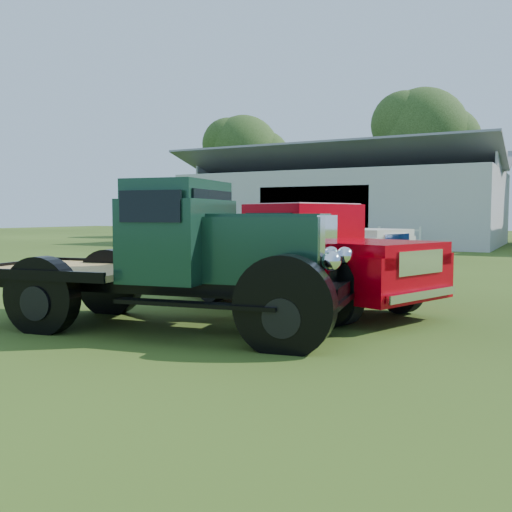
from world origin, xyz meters
The scene contains 8 objects.
ground centered at (0.00, 0.00, 0.00)m, with size 120.00×120.00×0.00m, color #24380E.
shed_left centered at (-7.00, 26.00, 2.80)m, with size 18.80×10.20×5.60m, color #A7A7A7, non-canonical shape.
fence_rail centered at (-8.00, 20.00, 0.60)m, with size 14.20×0.16×1.20m, color white, non-canonical shape.
tree_a centered at (-18.00, 33.00, 5.25)m, with size 6.30×6.30×10.50m, color black, non-canonical shape.
tree_b centered at (-4.00, 34.00, 5.75)m, with size 6.90×6.90×11.50m, color black, non-canonical shape.
vintage_flatbed centered at (-0.38, -0.44, 1.14)m, with size 5.78×2.29×2.29m, color #173929, non-canonical shape.
red_pickup centered at (0.48, 2.43, 1.00)m, with size 5.50×2.11×2.01m, color #AC000B, non-canonical shape.
white_pickup centered at (-1.52, 8.41, 1.01)m, with size 5.48×2.13×2.01m, color beige, non-canonical shape.
Camera 1 is at (4.90, -7.57, 1.78)m, focal length 40.00 mm.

